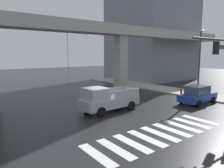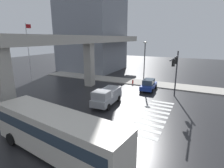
# 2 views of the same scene
# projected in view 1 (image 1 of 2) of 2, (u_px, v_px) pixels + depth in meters

# --- Properties ---
(ground_plane) EXTENTS (120.00, 120.00, 0.00)m
(ground_plane) POSITION_uv_depth(u_px,v_px,m) (103.00, 112.00, 17.12)
(ground_plane) COLOR #232326
(crosswalk_stripes) EXTENTS (9.35, 2.80, 0.01)m
(crosswalk_stripes) POSITION_uv_depth(u_px,v_px,m) (159.00, 134.00, 12.34)
(crosswalk_stripes) COLOR silver
(crosswalk_stripes) RESTS_ON ground
(elevated_overpass) EXTENTS (55.72, 2.29, 8.22)m
(elevated_overpass) POSITION_uv_depth(u_px,v_px,m) (66.00, 31.00, 21.44)
(elevated_overpass) COLOR #ADA89E
(elevated_overpass) RESTS_ON ground
(sidewalk_east) EXTENTS (4.00, 36.00, 0.15)m
(sidewalk_east) POSITION_uv_depth(u_px,v_px,m) (178.00, 91.00, 26.29)
(sidewalk_east) COLOR #ADA89E
(sidewalk_east) RESTS_ON ground
(pickup_truck) EXTENTS (5.18, 2.27, 2.08)m
(pickup_truck) POSITION_uv_depth(u_px,v_px,m) (107.00, 100.00, 17.13)
(pickup_truck) COLOR #A8AAAF
(pickup_truck) RESTS_ON ground
(sedan_blue) EXTENTS (4.35, 2.06, 1.72)m
(sedan_blue) POSITION_uv_depth(u_px,v_px,m) (198.00, 95.00, 19.95)
(sedan_blue) COLOR #1E3899
(sedan_blue) RESTS_ON ground
(street_lamp_near_corner) EXTENTS (0.44, 0.70, 7.24)m
(street_lamp_near_corner) POSITION_uv_depth(u_px,v_px,m) (200.00, 56.00, 22.26)
(street_lamp_near_corner) COLOR #38383D
(street_lamp_near_corner) RESTS_ON ground
(fire_hydrant) EXTENTS (0.24, 0.24, 0.85)m
(fire_hydrant) POSITION_uv_depth(u_px,v_px,m) (181.00, 92.00, 24.02)
(fire_hydrant) COLOR red
(fire_hydrant) RESTS_ON ground
(flagpole) EXTENTS (1.16, 0.12, 10.40)m
(flagpole) POSITION_uv_depth(u_px,v_px,m) (68.00, 47.00, 34.90)
(flagpole) COLOR silver
(flagpole) RESTS_ON ground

